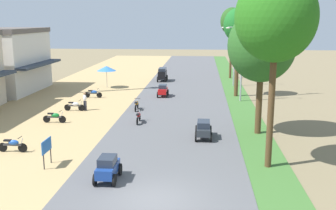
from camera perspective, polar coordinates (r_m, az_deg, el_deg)
name	(u,v)px	position (r m, az deg, el deg)	size (l,w,h in m)	color
ground_plane	(153,201)	(18.22, -2.12, -13.40)	(180.00, 180.00, 0.00)	#7A6B4C
road_strip	(153,200)	(18.20, -2.12, -13.29)	(9.00, 140.00, 0.08)	#565659
median_strip	(285,205)	(18.46, 16.25, -13.46)	(2.40, 140.00, 0.06)	#3D6B2D
parked_motorbike_nearest	(13,144)	(25.72, -21.18, -5.21)	(1.80, 0.54, 0.94)	black
parked_motorbike_second	(55,117)	(31.86, -15.79, -1.59)	(1.80, 0.54, 0.94)	black
parked_motorbike_third	(75,105)	(35.60, -13.11, -0.03)	(1.80, 0.54, 0.94)	black
parked_motorbike_fourth	(93,93)	(41.16, -10.53, 1.70)	(1.80, 0.54, 0.94)	black
street_signboard	(47,147)	(22.57, -16.85, -5.80)	(0.06, 1.30, 1.50)	#262628
vendor_umbrella	(106,68)	(46.65, -8.73, 5.16)	(2.20, 2.20, 2.52)	#99999E
pedestrian_on_shoulder	(85,100)	(35.51, -11.72, 0.69)	(0.43, 0.37, 1.62)	#33333D
median_tree_nearest	(276,18)	(21.17, 15.07, 11.82)	(4.11, 4.11, 10.13)	#4C351E
median_tree_second	(262,46)	(27.72, 13.16, 8.16)	(4.54, 4.54, 8.50)	#4C351E
median_tree_third	(238,26)	(41.34, 9.95, 10.97)	(2.96, 2.96, 8.90)	#4C351E
median_tree_fourth	(232,22)	(54.28, 9.05, 11.59)	(2.98, 2.98, 9.28)	#4C351E
streetlamp_near	(242,58)	(38.98, 10.44, 6.61)	(3.16, 0.20, 7.19)	gray
streetlamp_mid	(234,51)	(48.02, 9.42, 7.55)	(3.16, 0.20, 7.03)	gray
utility_pole_near	(272,56)	(42.01, 14.51, 6.77)	(1.80, 0.20, 8.06)	brown
car_hatchback_blue	(108,167)	(20.06, -8.56, -8.75)	(1.04, 2.00, 1.23)	navy
car_sedan_charcoal	(204,128)	(26.75, 5.07, -3.34)	(1.10, 2.26, 1.19)	#282D33
car_hatchback_red	(163,90)	(41.04, -0.73, 2.15)	(1.04, 2.00, 1.23)	red
car_van_black	(162,74)	(51.29, -0.80, 4.47)	(1.19, 2.41, 1.67)	black
motorbike_ahead_second	(139,116)	(30.71, -4.21, -1.62)	(0.54, 1.80, 0.94)	black
motorbike_ahead_third	(137,104)	(35.01, -4.48, 0.09)	(0.54, 1.80, 0.94)	black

